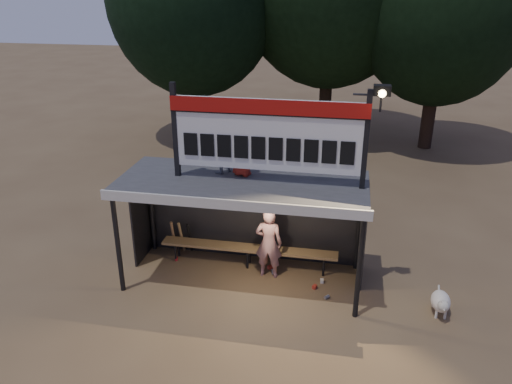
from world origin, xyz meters
TOP-DOWN VIEW (x-y plane):
  - ground at (0.00, 0.00)m, footprint 80.00×80.00m
  - player at (0.51, 0.23)m, footprint 0.59×0.39m
  - child_a at (-0.53, 0.33)m, footprint 0.57×0.56m
  - child_b at (-0.06, 0.26)m, footprint 0.60×0.50m
  - dugout_shelter at (0.00, 0.24)m, footprint 5.10×2.08m
  - scoreboard_assembly at (0.56, -0.01)m, footprint 4.10×0.27m
  - bench at (0.00, 0.55)m, footprint 4.00×0.35m
  - tree_right at (5.00, 10.50)m, footprint 6.08×6.08m
  - dog at (4.02, -0.53)m, footprint 0.36×0.81m
  - bats at (-1.67, 0.82)m, footprint 0.48×0.33m
  - litter at (0.70, 0.24)m, footprint 3.64×1.34m

SIDE VIEW (x-z plane):
  - ground at x=0.00m, z-range 0.00..0.00m
  - litter at x=0.70m, z-range 0.00..0.08m
  - dog at x=4.02m, z-range 0.03..0.53m
  - bats at x=-1.67m, z-range 0.01..0.85m
  - bench at x=0.00m, z-range 0.19..0.67m
  - player at x=0.51m, z-range 0.00..1.61m
  - dugout_shelter at x=0.00m, z-range 0.69..3.01m
  - child_a at x=-0.53m, z-range 2.32..3.24m
  - child_b at x=-0.06m, z-range 2.32..3.38m
  - scoreboard_assembly at x=0.56m, z-range 2.33..4.32m
  - tree_right at x=5.00m, z-range 0.83..9.55m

